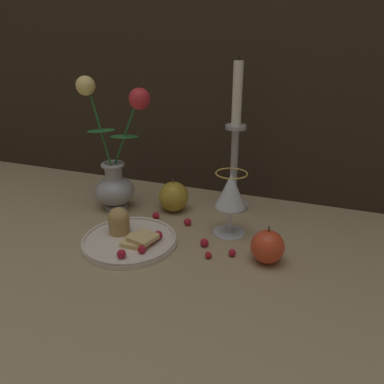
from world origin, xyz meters
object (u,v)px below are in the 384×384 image
(vase, at_px, (115,171))
(plate_with_pastries, at_px, (128,236))
(apple_beside_vase, at_px, (267,247))
(apple_near_glass, at_px, (173,197))
(candlestick, at_px, (235,152))
(wine_glass, at_px, (231,193))

(vase, relative_size, plate_with_pastries, 1.62)
(vase, height_order, apple_beside_vase, vase)
(apple_near_glass, bearing_deg, apple_beside_vase, -30.33)
(vase, relative_size, apple_near_glass, 3.74)
(apple_near_glass, bearing_deg, plate_with_pastries, -99.08)
(plate_with_pastries, distance_m, apple_near_glass, 0.19)
(vase, xyz_separation_m, apple_beside_vase, (0.42, -0.12, -0.07))
(plate_with_pastries, distance_m, candlestick, 0.34)
(plate_with_pastries, bearing_deg, candlestick, 56.63)
(candlestick, distance_m, apple_near_glass, 0.19)
(apple_beside_vase, bearing_deg, vase, 163.60)
(plate_with_pastries, bearing_deg, apple_near_glass, 80.92)
(vase, bearing_deg, apple_near_glass, 13.62)
(wine_glass, bearing_deg, apple_near_glass, 158.00)
(apple_beside_vase, bearing_deg, plate_with_pastries, -174.32)
(wine_glass, bearing_deg, plate_with_pastries, -148.83)
(plate_with_pastries, relative_size, apple_near_glass, 2.31)
(plate_with_pastries, bearing_deg, apple_beside_vase, 5.68)
(apple_beside_vase, relative_size, apple_near_glass, 0.89)
(vase, xyz_separation_m, wine_glass, (0.31, -0.03, -0.00))
(wine_glass, height_order, apple_beside_vase, wine_glass)
(candlestick, height_order, apple_near_glass, candlestick)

